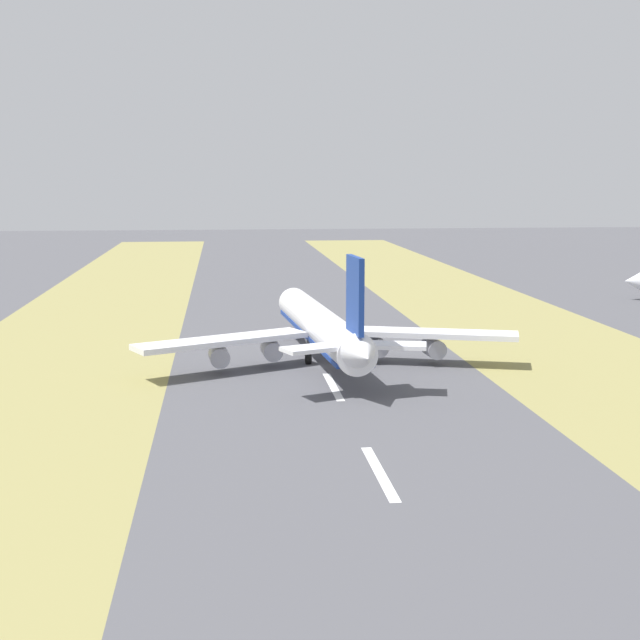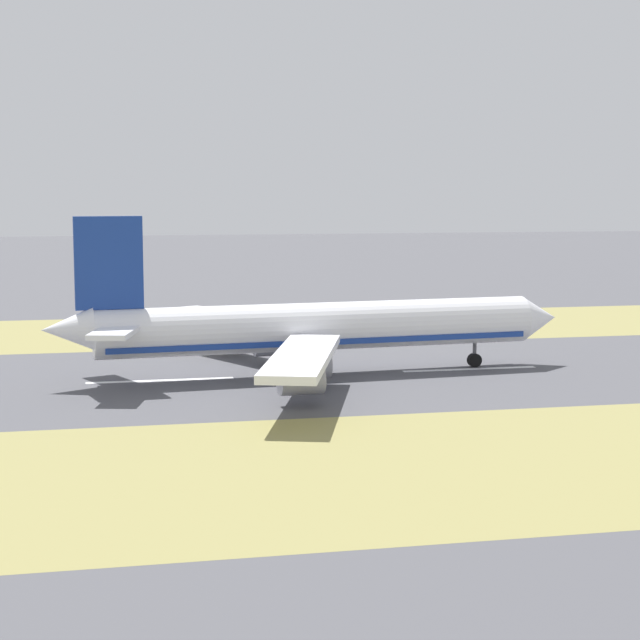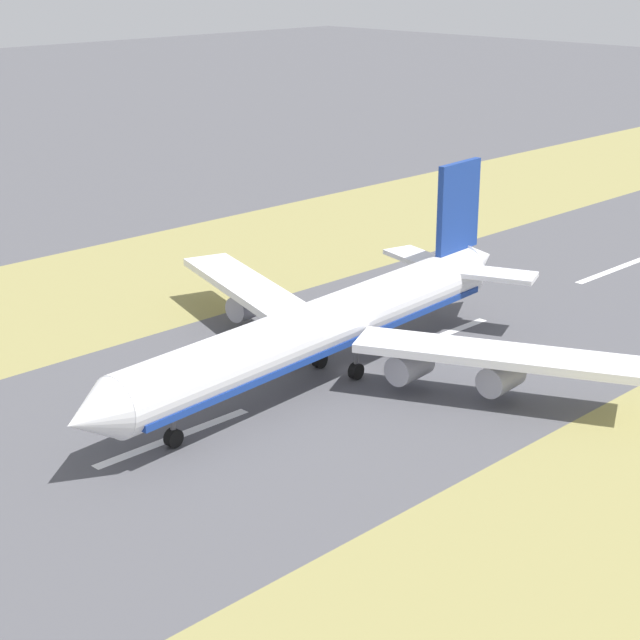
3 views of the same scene
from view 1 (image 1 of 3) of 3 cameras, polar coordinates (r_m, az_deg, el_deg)
name	(u,v)px [view 1 (image 1 of 3)]	position (r m, az deg, el deg)	size (l,w,h in m)	color
ground_plane	(322,366)	(149.22, 0.14, -2.97)	(800.00, 800.00, 0.00)	#4C4C51
grass_median_west	(46,372)	(151.05, -17.11, -3.22)	(40.00, 600.00, 0.01)	olive
grass_median_east	(580,360)	(160.51, 16.33, -2.48)	(40.00, 600.00, 0.01)	olive
centreline_dash_near	(380,473)	(96.76, 3.84, -9.72)	(1.20, 18.00, 0.01)	silver
centreline_dash_mid	(333,386)	(134.80, 0.85, -4.28)	(1.20, 18.00, 0.01)	silver
centreline_dash_far	(308,339)	(173.73, -0.79, -1.24)	(1.20, 18.00, 0.01)	silver
airplane_main_jet	(322,327)	(151.27, 0.14, -0.48)	(63.92, 67.22, 20.20)	white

